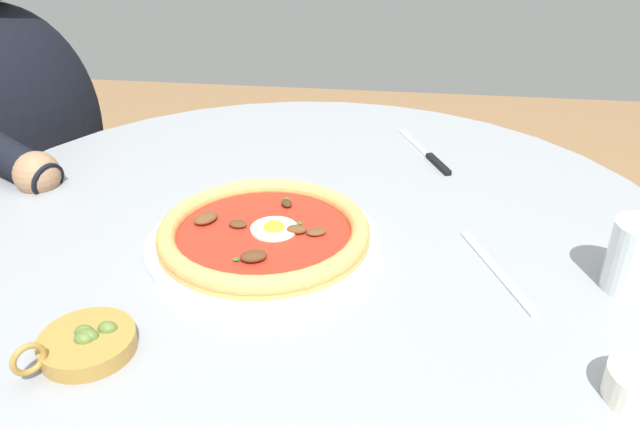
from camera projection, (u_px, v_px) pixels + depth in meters
The scene contains 7 objects.
dining_table at pixel (306, 293), 0.90m from camera, with size 1.05×1.05×0.74m.
pizza_on_plate at pixel (264, 234), 0.78m from camera, with size 0.30×0.30×0.03m.
water_glass at pixel (637, 262), 0.69m from camera, with size 0.07×0.07×0.08m.
steak_knife at pixel (430, 157), 1.03m from camera, with size 0.09×0.19×0.01m.
olive_pan at pixel (86, 343), 0.60m from camera, with size 0.09×0.11×0.04m.
fork_utensil at pixel (496, 270), 0.73m from camera, with size 0.07×0.17×0.00m.
diner_person at pixel (34, 220), 1.30m from camera, with size 0.46×0.52×1.15m.
Camera 1 is at (0.12, -0.72, 1.15)m, focal length 34.25 mm.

